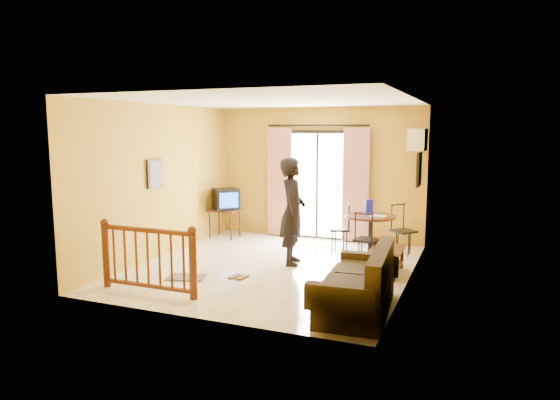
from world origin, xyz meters
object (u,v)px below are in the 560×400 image
at_px(television, 226,199).
at_px(sofa, 361,288).
at_px(dining_table, 370,224).
at_px(coffee_table, 386,257).
at_px(standing_person, 293,211).

xyz_separation_m(television, sofa, (3.72, -3.33, -0.53)).
bearing_deg(television, dining_table, -52.87).
xyz_separation_m(television, coffee_table, (3.72, -1.47, -0.58)).
height_order(television, dining_table, television).
distance_m(television, coffee_table, 4.04).
xyz_separation_m(dining_table, coffee_table, (0.46, -0.98, -0.35)).
xyz_separation_m(sofa, standing_person, (-1.63, 1.86, 0.61)).
height_order(dining_table, standing_person, standing_person).
relative_size(television, dining_table, 0.73).
relative_size(dining_table, coffee_table, 1.02).
xyz_separation_m(coffee_table, standing_person, (-1.63, 0.00, 0.66)).
relative_size(dining_table, standing_person, 0.50).
distance_m(television, standing_person, 2.55).
bearing_deg(standing_person, sofa, -154.97).
bearing_deg(standing_person, television, 38.74).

